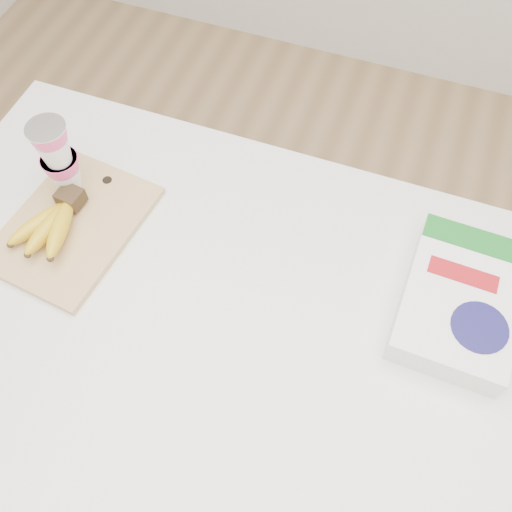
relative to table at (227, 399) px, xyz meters
The scene contains 6 objects.
room 0.86m from the table, ahead, with size 4.00×4.00×4.00m.
table is the anchor object (origin of this frame).
cutting_board 0.62m from the table, 166.11° to the left, with size 0.24×0.32×0.02m, color tan.
bananas 0.65m from the table, behind, with size 0.13×0.18×0.06m.
yogurt_stack 0.74m from the table, 157.11° to the left, with size 0.08×0.08×0.18m.
cereal_box 0.69m from the table, 22.59° to the left, with size 0.21×0.30×0.07m.
Camera 1 is at (0.23, -0.40, 1.94)m, focal length 40.00 mm.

